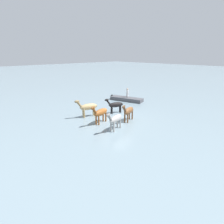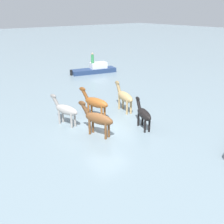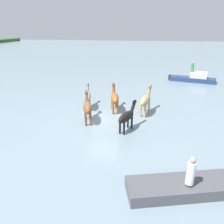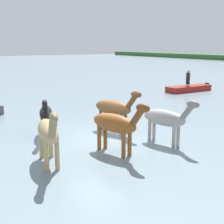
% 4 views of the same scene
% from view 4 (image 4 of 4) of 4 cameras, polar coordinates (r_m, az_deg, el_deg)
% --- Properties ---
extents(ground_plane, '(187.47, 187.47, 0.00)m').
position_cam_4_polar(ground_plane, '(12.97, -2.21, -4.70)').
color(ground_plane, gray).
extents(horse_pinto_flank, '(2.60, 1.03, 2.01)m').
position_cam_4_polar(horse_pinto_flank, '(9.95, -11.81, -3.69)').
color(horse_pinto_flank, tan).
rests_on(horse_pinto_flank, ground_plane).
extents(horse_dark_mare, '(2.50, 1.15, 1.95)m').
position_cam_4_polar(horse_dark_mare, '(13.54, 0.46, 0.75)').
color(horse_dark_mare, brown).
rests_on(horse_dark_mare, ground_plane).
extents(horse_chestnut_trailing, '(2.56, 1.04, 1.98)m').
position_cam_4_polar(horse_chestnut_trailing, '(10.77, 0.74, -2.25)').
color(horse_chestnut_trailing, brown).
rests_on(horse_chestnut_trailing, ground_plane).
extents(horse_dun_straggler, '(2.23, 1.18, 1.77)m').
position_cam_4_polar(horse_dun_straggler, '(13.14, -12.27, -0.36)').
color(horse_dun_straggler, black).
rests_on(horse_dun_straggler, ground_plane).
extents(horse_rear_stallion, '(2.42, 0.99, 1.88)m').
position_cam_4_polar(horse_rear_stallion, '(12.01, 10.05, -1.18)').
color(horse_rear_stallion, '#9E9993').
rests_on(horse_rear_stallion, ground_plane).
extents(boat_motor_center, '(1.28, 4.40, 0.72)m').
position_cam_4_polar(boat_motor_center, '(26.25, 14.17, 4.12)').
color(boat_motor_center, maroon).
rests_on(boat_motor_center, ground_plane).
extents(person_spotter_bow, '(0.32, 0.32, 1.19)m').
position_cam_4_polar(person_spotter_bow, '(26.12, 14.02, 6.21)').
color(person_spotter_bow, black).
rests_on(person_spotter_bow, boat_motor_center).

